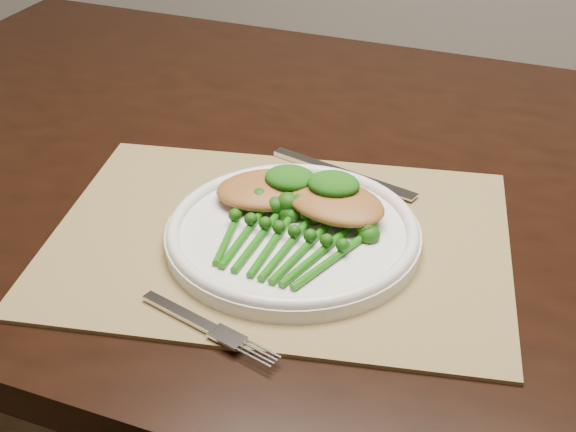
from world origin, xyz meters
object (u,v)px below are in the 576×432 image
(chicken_fillet_left, at_px, (272,190))
(broccolini_bundle, at_px, (280,245))
(placemat, at_px, (279,239))
(dining_table, at_px, (360,399))
(dinner_plate, at_px, (293,232))

(chicken_fillet_left, relative_size, broccolini_bundle, 0.70)
(placemat, height_order, chicken_fillet_left, chicken_fillet_left)
(dining_table, height_order, dinner_plate, dinner_plate)
(dining_table, distance_m, placemat, 0.41)
(dinner_plate, distance_m, chicken_fillet_left, 0.07)
(placemat, relative_size, broccolini_bundle, 2.78)
(dining_table, distance_m, broccolini_bundle, 0.45)
(placemat, xyz_separation_m, chicken_fillet_left, (-0.02, 0.05, 0.03))
(dining_table, bearing_deg, broccolini_bundle, -101.85)
(placemat, xyz_separation_m, dinner_plate, (0.02, -0.00, 0.01))
(dinner_plate, bearing_deg, broccolini_bundle, -94.65)
(broccolini_bundle, bearing_deg, dinner_plate, 94.75)
(dinner_plate, bearing_deg, chicken_fillet_left, 128.23)
(dining_table, xyz_separation_m, chicken_fillet_left, (-0.10, -0.11, 0.41))
(dining_table, relative_size, placemat, 3.40)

